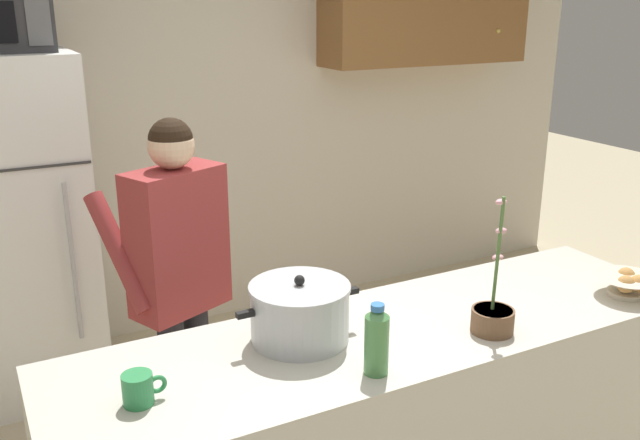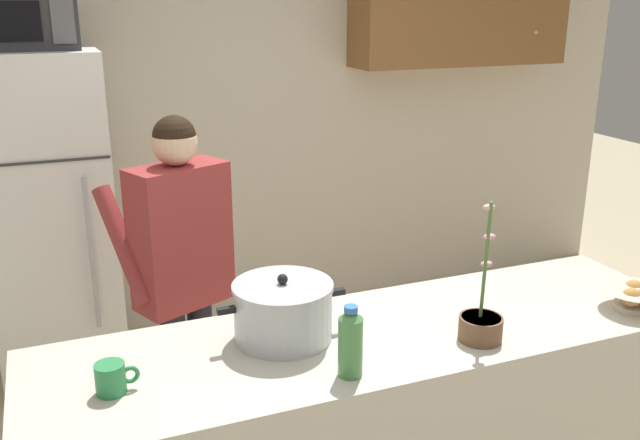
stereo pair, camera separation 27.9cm
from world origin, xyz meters
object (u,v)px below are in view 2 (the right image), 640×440
(person_near_pot, at_px, (181,256))
(coffee_mug, at_px, (112,378))
(refrigerator, at_px, (50,221))
(bread_bowl, at_px, (634,297))
(potted_orchid, at_px, (481,323))
(cooking_pot, at_px, (283,311))
(microwave, at_px, (25,20))
(bottle_near_edge, at_px, (350,342))

(person_near_pot, bearing_deg, coffee_mug, -113.33)
(refrigerator, xyz_separation_m, bread_bowl, (2.01, -2.04, 0.07))
(coffee_mug, bearing_deg, person_near_pot, 66.67)
(refrigerator, xyz_separation_m, coffee_mug, (0.13, -1.90, 0.07))
(coffee_mug, height_order, bread_bowl, bread_bowl)
(potted_orchid, bearing_deg, cooking_pot, 157.01)
(refrigerator, xyz_separation_m, microwave, (0.00, -0.02, 1.04))
(refrigerator, xyz_separation_m, cooking_pot, (0.71, -1.76, 0.12))
(potted_orchid, bearing_deg, person_near_pot, 129.55)
(microwave, xyz_separation_m, bread_bowl, (2.01, -2.02, -0.96))
(microwave, distance_m, coffee_mug, 2.12)
(microwave, bearing_deg, cooking_pot, -67.74)
(person_near_pot, height_order, potted_orchid, person_near_pot)
(cooking_pot, height_order, bottle_near_edge, cooking_pot)
(cooking_pot, relative_size, potted_orchid, 0.92)
(potted_orchid, bearing_deg, refrigerator, 123.37)
(bread_bowl, xyz_separation_m, bottle_near_edge, (-1.19, -0.04, 0.06))
(person_near_pot, xyz_separation_m, bread_bowl, (1.51, -1.01, -0.02))
(person_near_pot, bearing_deg, microwave, 116.81)
(bottle_near_edge, distance_m, potted_orchid, 0.52)
(coffee_mug, height_order, potted_orchid, potted_orchid)
(microwave, relative_size, bottle_near_edge, 2.04)
(microwave, relative_size, bread_bowl, 1.92)
(cooking_pot, xyz_separation_m, coffee_mug, (-0.59, -0.14, -0.05))
(potted_orchid, bearing_deg, bread_bowl, -0.78)
(person_near_pot, bearing_deg, potted_orchid, -50.45)
(refrigerator, bearing_deg, bread_bowl, -45.36)
(person_near_pot, height_order, coffee_mug, person_near_pot)
(cooking_pot, distance_m, bottle_near_edge, 0.33)
(person_near_pot, distance_m, bottle_near_edge, 1.10)
(coffee_mug, relative_size, bread_bowl, 0.52)
(bottle_near_edge, bearing_deg, coffee_mug, 166.08)
(bottle_near_edge, bearing_deg, microwave, 111.88)
(microwave, xyz_separation_m, person_near_pot, (0.51, -1.00, -0.95))
(coffee_mug, distance_m, potted_orchid, 1.22)
(refrigerator, relative_size, person_near_pot, 1.13)
(cooking_pot, height_order, bread_bowl, cooking_pot)
(person_near_pot, bearing_deg, refrigerator, 116.32)
(potted_orchid, bearing_deg, bottle_near_edge, -174.65)
(microwave, relative_size, coffee_mug, 3.66)
(person_near_pot, distance_m, potted_orchid, 1.30)
(coffee_mug, xyz_separation_m, bread_bowl, (1.89, -0.13, 0.00))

